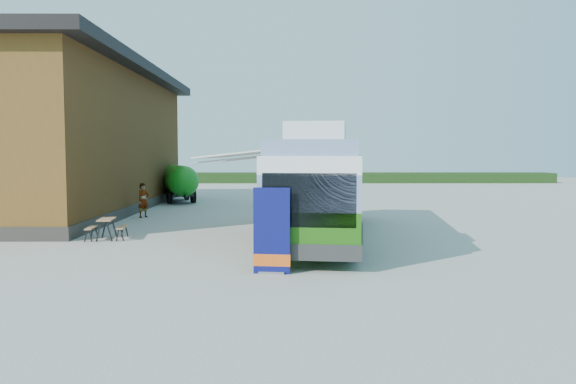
{
  "coord_description": "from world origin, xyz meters",
  "views": [
    {
      "loc": [
        0.93,
        -19.02,
        3.02
      ],
      "look_at": [
        1.05,
        4.2,
        1.4
      ],
      "focal_mm": 35.0,
      "sensor_mm": 36.0,
      "label": 1
    }
  ],
  "objects_px": {
    "banner": "(272,239)",
    "person_a": "(143,200)",
    "slurry_tanker": "(178,181)",
    "bus": "(324,185)",
    "person_b": "(262,190)",
    "picnic_table": "(107,224)"
  },
  "relations": [
    {
      "from": "person_a",
      "to": "person_b",
      "type": "relative_size",
      "value": 0.85
    },
    {
      "from": "banner",
      "to": "picnic_table",
      "type": "bearing_deg",
      "value": 143.71
    },
    {
      "from": "person_b",
      "to": "slurry_tanker",
      "type": "distance_m",
      "value": 6.18
    },
    {
      "from": "banner",
      "to": "person_a",
      "type": "relative_size",
      "value": 1.34
    },
    {
      "from": "banner",
      "to": "slurry_tanker",
      "type": "bearing_deg",
      "value": 114.11
    },
    {
      "from": "person_a",
      "to": "person_b",
      "type": "distance_m",
      "value": 7.63
    },
    {
      "from": "person_a",
      "to": "slurry_tanker",
      "type": "height_order",
      "value": "slurry_tanker"
    },
    {
      "from": "banner",
      "to": "person_a",
      "type": "height_order",
      "value": "banner"
    },
    {
      "from": "bus",
      "to": "person_a",
      "type": "bearing_deg",
      "value": 150.32
    },
    {
      "from": "person_a",
      "to": "slurry_tanker",
      "type": "xyz_separation_m",
      "value": [
        0.0,
        8.59,
        0.5
      ]
    },
    {
      "from": "banner",
      "to": "person_a",
      "type": "distance_m",
      "value": 13.82
    },
    {
      "from": "person_a",
      "to": "person_b",
      "type": "height_order",
      "value": "person_b"
    },
    {
      "from": "banner",
      "to": "person_b",
      "type": "bearing_deg",
      "value": 100.49
    },
    {
      "from": "person_b",
      "to": "picnic_table",
      "type": "bearing_deg",
      "value": -2.68
    },
    {
      "from": "bus",
      "to": "picnic_table",
      "type": "relative_size",
      "value": 9.12
    },
    {
      "from": "picnic_table",
      "to": "person_b",
      "type": "bearing_deg",
      "value": 61.18
    },
    {
      "from": "banner",
      "to": "slurry_tanker",
      "type": "xyz_separation_m",
      "value": [
        -6.29,
        20.89,
        0.42
      ]
    },
    {
      "from": "bus",
      "to": "banner",
      "type": "distance_m",
      "value": 6.56
    },
    {
      "from": "slurry_tanker",
      "to": "bus",
      "type": "bearing_deg",
      "value": -80.55
    },
    {
      "from": "person_b",
      "to": "slurry_tanker",
      "type": "xyz_separation_m",
      "value": [
        -5.32,
        3.12,
        0.37
      ]
    },
    {
      "from": "banner",
      "to": "person_b",
      "type": "height_order",
      "value": "banner"
    },
    {
      "from": "bus",
      "to": "slurry_tanker",
      "type": "relative_size",
      "value": 2.19
    }
  ]
}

